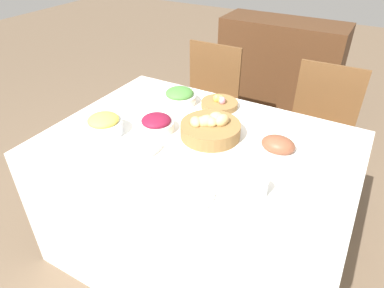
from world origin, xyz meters
The scene contains 17 objects.
ground_plane centered at (0.00, 0.00, 0.00)m, with size 12.00×12.00×0.00m, color brown.
dining_table centered at (0.00, 0.00, 0.39)m, with size 1.50×1.08×0.78m.
chair_far_right centered at (0.44, 0.87, 0.51)m, with size 0.43×0.43×0.93m.
chair_far_left centered at (-0.40, 0.87, 0.51)m, with size 0.42×0.42×0.93m.
sideboard centered at (-0.16, 1.91, 0.47)m, with size 1.12×0.44×0.93m.
bread_basket centered at (0.02, 0.08, 0.82)m, with size 0.30×0.30×0.12m.
egg_basket centered at (-0.07, 0.39, 0.80)m, with size 0.21×0.21×0.08m.
ham_platter centered at (0.36, 0.12, 0.81)m, with size 0.25×0.17×0.08m.
beet_salad_bowl centered at (-0.24, -0.01, 0.82)m, with size 0.18×0.18×0.08m.
pineapple_bowl centered at (-0.46, -0.16, 0.83)m, with size 0.18×0.18×0.11m.
green_salad_bowl centered at (-0.30, 0.32, 0.82)m, with size 0.19×0.19×0.09m.
dinner_plate centered at (0.12, -0.36, 0.78)m, with size 0.28×0.28×0.01m.
fork centered at (-0.05, -0.36, 0.78)m, with size 0.01×0.20×0.00m.
knife centered at (0.28, -0.36, 0.78)m, with size 0.01×0.20×0.00m.
spoon centered at (0.31, -0.36, 0.78)m, with size 0.01×0.20×0.00m.
drinking_cup centered at (0.39, -0.21, 0.81)m, with size 0.07×0.07×0.07m.
butter_dish centered at (-0.19, -0.18, 0.79)m, with size 0.13×0.08×0.03m.
Camera 1 is at (0.67, -1.24, 1.72)m, focal length 32.00 mm.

